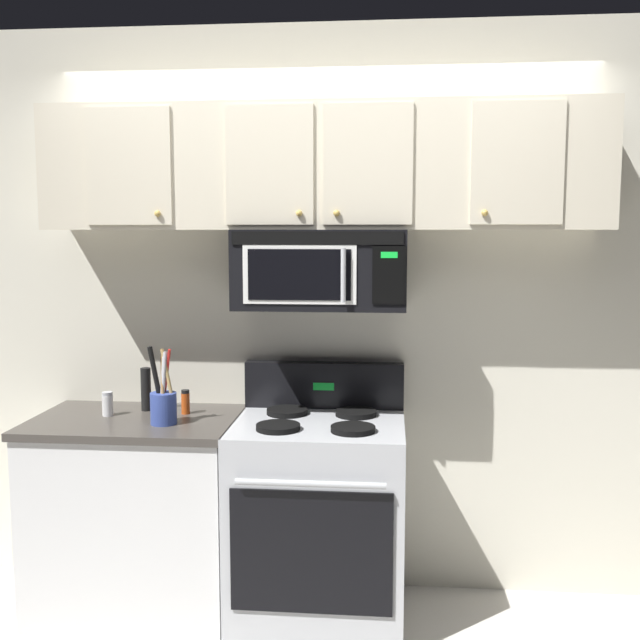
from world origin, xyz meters
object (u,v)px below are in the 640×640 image
(salt_shaker, at_px, (108,404))
(pepper_mill, at_px, (146,389))
(stove_range, at_px, (319,516))
(over_range_microwave, at_px, (321,269))
(utensil_crock_blue, at_px, (163,403))
(spice_jar, at_px, (186,402))

(salt_shaker, distance_m, pepper_mill, 0.19)
(stove_range, height_order, over_range_microwave, over_range_microwave)
(over_range_microwave, bearing_deg, pepper_mill, 178.12)
(salt_shaker, height_order, pepper_mill, pepper_mill)
(stove_range, bearing_deg, over_range_microwave, 90.14)
(stove_range, relative_size, utensil_crock_blue, 3.22)
(stove_range, bearing_deg, pepper_mill, 170.22)
(over_range_microwave, height_order, pepper_mill, over_range_microwave)
(pepper_mill, bearing_deg, salt_shaker, -141.42)
(stove_range, relative_size, spice_jar, 9.90)
(pepper_mill, bearing_deg, over_range_microwave, -1.88)
(over_range_microwave, relative_size, utensil_crock_blue, 2.18)
(utensil_crock_blue, distance_m, pepper_mill, 0.28)
(utensil_crock_blue, height_order, spice_jar, utensil_crock_blue)
(stove_range, xyz_separation_m, spice_jar, (-0.63, 0.10, 0.49))
(pepper_mill, distance_m, spice_jar, 0.21)
(utensil_crock_blue, relative_size, spice_jar, 3.08)
(salt_shaker, bearing_deg, utensil_crock_blue, -22.05)
(utensil_crock_blue, bearing_deg, spice_jar, 76.27)
(salt_shaker, height_order, spice_jar, spice_jar)
(stove_range, distance_m, pepper_mill, 1.00)
(over_range_microwave, bearing_deg, utensil_crock_blue, -162.78)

